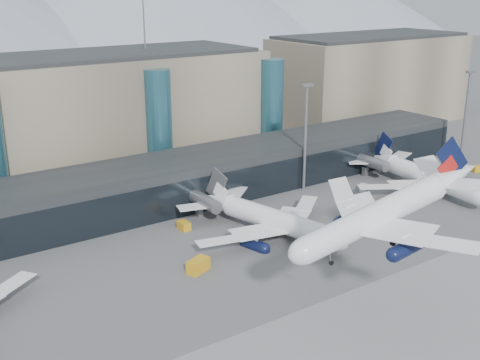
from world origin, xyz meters
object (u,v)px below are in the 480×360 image
at_px(veh_b, 184,226).
at_px(veh_h, 198,265).
at_px(veh_e, 478,169).
at_px(hero_jet, 391,204).
at_px(veh_c, 342,238).
at_px(veh_d, 363,188).
at_px(jet_parked_mid, 264,211).
at_px(veh_g, 285,217).
at_px(lightmast_right, 466,112).
at_px(jet_parked_right, 421,169).
at_px(lightmast_mid, 305,131).

bearing_deg(veh_b, veh_h, 158.17).
bearing_deg(veh_e, hero_jet, -137.36).
bearing_deg(veh_c, hero_jet, -98.26).
bearing_deg(veh_c, veh_e, 34.71).
xyz_separation_m(veh_c, veh_d, (25.30, 19.07, -0.16)).
bearing_deg(veh_b, veh_e, -96.61).
height_order(jet_parked_mid, veh_g, jet_parked_mid).
distance_m(lightmast_right, veh_g, 67.74).
xyz_separation_m(jet_parked_right, veh_h, (-67.28, -7.45, -3.60)).
height_order(lightmast_right, veh_b, lightmast_right).
distance_m(jet_parked_mid, veh_e, 71.03).
xyz_separation_m(lightmast_mid, veh_b, (-36.23, -5.18, -13.57)).
xyz_separation_m(jet_parked_mid, jet_parked_right, (47.55, 0.09, 0.17)).
xyz_separation_m(veh_d, veh_g, (-27.13, -3.80, -0.11)).
bearing_deg(veh_c, veh_h, -167.18).
xyz_separation_m(jet_parked_mid, veh_d, (34.73, 6.43, -3.81)).
bearing_deg(hero_jet, veh_d, 55.94).
bearing_deg(veh_h, veh_c, -31.29).
bearing_deg(lightmast_right, veh_g, -175.79).
relative_size(lightmast_mid, veh_d, 9.33).
xyz_separation_m(jet_parked_mid, veh_c, (9.43, -12.64, -3.64)).
distance_m(veh_b, veh_g, 21.50).
distance_m(lightmast_right, veh_e, 15.77).
height_order(lightmast_right, jet_parked_mid, lightmast_right).
xyz_separation_m(jet_parked_right, veh_d, (-12.82, 6.35, -3.98)).
distance_m(veh_d, veh_h, 56.18).
distance_m(lightmast_mid, veh_c, 34.33).
relative_size(hero_jet, veh_g, 14.32).
distance_m(veh_e, veh_h, 90.96).
height_order(hero_jet, veh_g, hero_jet).
xyz_separation_m(lightmast_mid, hero_jet, (-28.51, -51.46, 3.73)).
relative_size(jet_parked_right, veh_b, 13.28).
height_order(veh_c, veh_g, veh_c).
distance_m(jet_parked_right, veh_b, 61.03).
bearing_deg(veh_c, jet_parked_mid, 149.80).
bearing_deg(lightmast_mid, hero_jet, -118.99).
xyz_separation_m(veh_b, veh_c, (21.91, -22.97, 0.10)).
bearing_deg(lightmast_right, jet_parked_mid, -174.18).
height_order(veh_b, veh_g, veh_b).
distance_m(lightmast_right, veh_c, 68.73).
bearing_deg(veh_b, veh_g, -110.53).
height_order(lightmast_right, hero_jet, lightmast_right).
height_order(lightmast_mid, veh_d, lightmast_mid).
relative_size(veh_c, veh_g, 1.48).
height_order(jet_parked_mid, veh_d, jet_parked_mid).
height_order(veh_d, veh_g, veh_d).
xyz_separation_m(lightmast_mid, jet_parked_right, (23.81, -15.42, -9.65)).
height_order(jet_parked_right, veh_d, jet_parked_right).
distance_m(hero_jet, veh_h, 36.46).
distance_m(veh_b, veh_c, 31.74).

